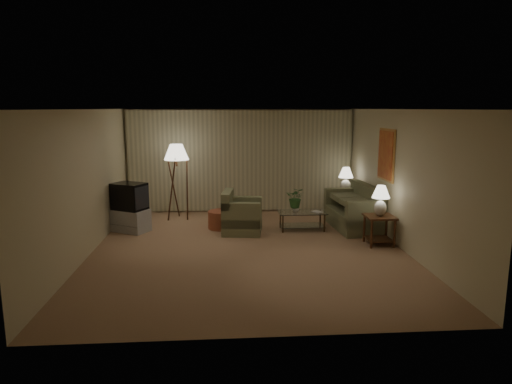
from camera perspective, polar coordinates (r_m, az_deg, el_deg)
ground at (r=9.00m, az=-0.99°, el=-7.16°), size 7.00×7.00×0.00m
room_shell at (r=10.13m, az=-1.37°, el=4.93°), size 6.04×7.02×2.72m
sofa at (r=10.71m, az=12.04°, el=-2.35°), size 1.87×1.11×0.78m
armchair at (r=10.08m, az=-1.72°, el=-3.05°), size 1.09×1.06×0.74m
side_table_near at (r=9.50m, az=15.17°, el=-3.97°), size 0.56×0.56×0.60m
side_table_far at (r=11.93m, az=11.07°, el=-0.98°), size 0.49×0.41×0.60m
table_lamp_near at (r=9.39m, az=15.33°, el=-0.72°), size 0.36×0.36×0.62m
table_lamp_far at (r=11.83m, az=11.17°, el=1.78°), size 0.37×0.37×0.64m
coffee_table at (r=10.37m, az=5.78°, el=-3.24°), size 1.07×0.58×0.41m
tv_cabinet at (r=10.59m, az=-15.41°, el=-3.42°), size 1.21×1.17×0.50m
crt_tv at (r=10.48m, az=-15.55°, el=-0.52°), size 1.12×1.09×0.59m
floor_lamp at (r=11.36m, az=-9.82°, el=1.45°), size 0.60×0.60×1.86m
ottoman at (r=10.50m, az=-4.34°, el=-3.46°), size 0.70×0.70×0.41m
vase at (r=10.30m, az=4.98°, el=-2.07°), size 0.19×0.19×0.16m
flowers at (r=10.24m, az=5.01°, el=-0.36°), size 0.50×0.47×0.46m
book at (r=10.29m, az=7.27°, el=-2.54°), size 0.27×0.29×0.02m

